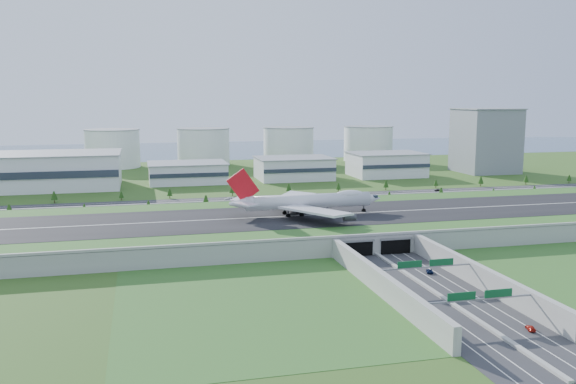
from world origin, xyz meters
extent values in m
plane|color=#2A4C17|center=(0.00, 0.00, 0.00)|extent=(1200.00, 1200.00, 0.00)
cube|color=gray|center=(0.00, 0.00, 4.00)|extent=(520.00, 100.00, 8.00)
cube|color=#2D561D|center=(0.00, 0.00, 8.08)|extent=(520.00, 100.00, 0.16)
cube|color=black|center=(0.00, 0.00, 8.22)|extent=(520.00, 58.00, 0.12)
cube|color=silver|center=(0.00, 0.00, 8.30)|extent=(520.00, 0.90, 0.02)
cube|color=gray|center=(0.00, -49.40, 8.60)|extent=(520.00, 1.20, 1.20)
cube|color=#28282B|center=(0.00, -110.00, 0.06)|extent=(34.00, 120.00, 0.12)
cube|color=gray|center=(0.00, -110.00, 0.45)|extent=(1.60, 120.00, 0.90)
cube|color=gray|center=(-18.20, -100.00, 4.00)|extent=(2.40, 100.00, 8.00)
cube|color=gray|center=(18.20, -100.00, 4.00)|extent=(2.40, 100.00, 8.00)
cube|color=black|center=(-8.50, -50.20, 3.20)|extent=(13.00, 1.20, 6.00)
cube|color=black|center=(8.50, -50.20, 3.20)|extent=(13.00, 1.20, 6.00)
cylinder|color=gray|center=(-19.00, -95.00, 3.50)|extent=(0.70, 0.70, 7.00)
cylinder|color=gray|center=(19.00, -95.00, 3.50)|extent=(0.70, 0.70, 7.00)
cube|color=gray|center=(0.00, -95.00, 7.20)|extent=(38.00, 0.50, 0.50)
cube|color=#0C4C23|center=(-6.00, -95.10, 8.60)|extent=(9.00, 0.30, 2.40)
cube|color=#0C4C23|center=(6.00, -95.10, 8.60)|extent=(9.00, 0.30, 2.40)
cylinder|color=gray|center=(-19.00, -130.00, 3.50)|extent=(0.70, 0.70, 7.00)
cylinder|color=gray|center=(19.00, -130.00, 3.50)|extent=(0.70, 0.70, 7.00)
cube|color=gray|center=(0.00, -130.00, 7.20)|extent=(38.00, 0.50, 0.50)
cube|color=#0C4C23|center=(-6.00, -130.10, 8.60)|extent=(9.00, 0.30, 2.40)
cube|color=#0C4C23|center=(6.00, -130.10, 8.60)|extent=(9.00, 0.30, 2.40)
cube|color=#28282B|center=(0.00, 95.00, 0.06)|extent=(560.00, 36.00, 0.12)
cylinder|color=#3D2819|center=(-166.18, 73.00, 1.35)|extent=(0.50, 0.50, 2.69)
cone|color=#10390F|center=(-166.18, 73.00, 4.79)|extent=(4.19, 4.19, 5.39)
cylinder|color=#3D2819|center=(-126.89, 73.00, 1.09)|extent=(0.50, 0.50, 2.17)
cone|color=#10390F|center=(-126.89, 73.00, 3.86)|extent=(3.38, 3.38, 4.35)
cylinder|color=#3D2819|center=(-91.48, 73.00, 1.16)|extent=(0.50, 0.50, 2.32)
cone|color=#10390F|center=(-91.48, 73.00, 4.13)|extent=(3.61, 3.61, 4.64)
cylinder|color=#3D2819|center=(-58.30, 73.00, 1.50)|extent=(0.50, 0.50, 2.99)
cone|color=#10390F|center=(-58.30, 73.00, 5.32)|extent=(4.66, 4.66, 5.99)
cylinder|color=#3D2819|center=(-14.29, 73.00, 1.13)|extent=(0.50, 0.50, 2.25)
cone|color=#10390F|center=(-14.29, 73.00, 4.00)|extent=(3.50, 3.50, 4.50)
cylinder|color=#3D2819|center=(22.04, 73.00, 1.05)|extent=(0.50, 0.50, 2.11)
cone|color=#10390F|center=(22.04, 73.00, 3.75)|extent=(3.28, 3.28, 4.22)
cylinder|color=#3D2819|center=(58.10, 73.00, 1.11)|extent=(0.50, 0.50, 2.23)
cone|color=#10390F|center=(58.10, 73.00, 3.96)|extent=(3.46, 3.46, 4.45)
cylinder|color=#3D2819|center=(94.20, 73.00, 1.34)|extent=(0.50, 0.50, 2.68)
cone|color=#10390F|center=(94.20, 73.00, 4.76)|extent=(4.17, 4.17, 5.36)
cylinder|color=#3D2819|center=(132.45, 73.00, 1.02)|extent=(0.50, 0.50, 2.03)
cone|color=#10390F|center=(132.45, 73.00, 3.61)|extent=(3.16, 3.16, 4.06)
cylinder|color=#3D2819|center=(163.48, 73.00, 1.13)|extent=(0.50, 0.50, 2.25)
cone|color=#10390F|center=(163.48, 73.00, 4.00)|extent=(3.50, 3.50, 4.50)
cylinder|color=#3D2819|center=(-148.39, 117.00, 1.32)|extent=(0.50, 0.50, 2.64)
cone|color=#10390F|center=(-148.39, 117.00, 4.69)|extent=(4.10, 4.10, 5.28)
cylinder|color=#3D2819|center=(-107.79, 117.00, 1.02)|extent=(0.50, 0.50, 2.05)
cone|color=#10390F|center=(-107.79, 117.00, 3.64)|extent=(3.18, 3.18, 4.09)
cylinder|color=#3D2819|center=(-77.24, 117.00, 1.15)|extent=(0.50, 0.50, 2.30)
cone|color=#10390F|center=(-77.24, 117.00, 4.09)|extent=(3.58, 3.58, 4.60)
cylinder|color=#3D2819|center=(-35.87, 117.00, 1.42)|extent=(0.50, 0.50, 2.84)
cone|color=#10390F|center=(-35.87, 117.00, 5.04)|extent=(4.41, 4.41, 5.67)
cylinder|color=#3D2819|center=(2.93, 117.00, 1.28)|extent=(0.50, 0.50, 2.56)
cone|color=#10390F|center=(2.93, 117.00, 4.56)|extent=(3.99, 3.99, 5.13)
cylinder|color=#3D2819|center=(38.62, 117.00, 1.13)|extent=(0.50, 0.50, 2.27)
cone|color=#10390F|center=(38.62, 117.00, 4.03)|extent=(3.52, 3.52, 4.53)
cylinder|color=#3D2819|center=(74.21, 117.00, 1.26)|extent=(0.50, 0.50, 2.52)
cone|color=#10390F|center=(74.21, 117.00, 4.48)|extent=(3.92, 3.92, 5.04)
cylinder|color=#3D2819|center=(113.16, 117.00, 1.11)|extent=(0.50, 0.50, 2.21)
cone|color=#10390F|center=(113.16, 117.00, 3.93)|extent=(3.44, 3.44, 4.42)
cylinder|color=#3D2819|center=(149.55, 117.00, 1.36)|extent=(0.50, 0.50, 2.72)
cone|color=#10390F|center=(149.55, 117.00, 4.84)|extent=(4.23, 4.23, 5.44)
cylinder|color=#3D2819|center=(187.68, 117.00, 1.27)|extent=(0.50, 0.50, 2.54)
cone|color=#10390F|center=(187.68, 117.00, 4.51)|extent=(3.95, 3.95, 5.08)
cylinder|color=#3D2819|center=(225.55, 117.00, 1.12)|extent=(0.50, 0.50, 2.25)
cone|color=#10390F|center=(225.55, 117.00, 3.99)|extent=(3.49, 3.49, 4.49)
cube|color=silver|center=(-170.00, 185.00, 12.50)|extent=(120.00, 60.00, 25.00)
cube|color=silver|center=(-60.00, 190.00, 7.50)|extent=(58.00, 42.00, 15.00)
cube|color=silver|center=(25.00, 190.00, 8.50)|extent=(58.00, 42.00, 17.00)
cube|color=silver|center=(105.00, 190.00, 9.50)|extent=(58.00, 42.00, 19.00)
cube|color=slate|center=(200.00, 195.00, 27.50)|extent=(46.00, 46.00, 55.00)
cylinder|color=silver|center=(-120.00, 310.00, 17.50)|extent=(50.00, 50.00, 35.00)
cylinder|color=silver|center=(-35.00, 310.00, 17.50)|extent=(50.00, 50.00, 35.00)
cylinder|color=silver|center=(50.00, 310.00, 17.50)|extent=(50.00, 50.00, 35.00)
cylinder|color=silver|center=(135.00, 310.00, 17.50)|extent=(50.00, 50.00, 35.00)
cube|color=#38526C|center=(0.00, 480.00, 0.03)|extent=(1200.00, 260.00, 0.06)
cylinder|color=silver|center=(-15.24, 1.90, 14.81)|extent=(63.18, 7.99, 7.21)
cone|color=silver|center=(18.56, 2.31, 14.81)|extent=(9.10, 7.32, 7.21)
cone|color=silver|center=(-49.04, 1.48, 15.27)|extent=(11.35, 7.35, 7.21)
ellipsoid|color=silver|center=(6.21, 2.16, 17.41)|extent=(15.44, 5.81, 4.43)
cube|color=silver|center=(-17.26, -17.28, 13.69)|extent=(30.62, 36.37, 1.78)
cube|color=silver|center=(-17.73, 21.02, 13.69)|extent=(30.10, 36.51, 1.78)
cylinder|color=#38383D|center=(-9.70, -11.56, 11.21)|extent=(5.90, 3.45, 3.38)
cylinder|color=#38383D|center=(-2.98, -23.87, 11.21)|extent=(5.90, 3.45, 3.38)
cylinder|color=#38383D|center=(-10.04, 15.48, 11.21)|extent=(5.90, 3.45, 3.38)
cylinder|color=#38383D|center=(-3.62, 27.95, 11.21)|extent=(5.90, 3.45, 3.38)
cube|color=silver|center=(-47.82, -5.83, 16.17)|extent=(12.14, 14.11, 0.68)
cube|color=silver|center=(-48.00, 8.82, 16.17)|extent=(11.96, 14.12, 0.68)
cube|color=red|center=(-47.91, 1.49, 23.83)|extent=(16.07, 1.21, 16.89)
cylinder|color=black|center=(13.87, 2.25, 8.90)|extent=(2.14, 0.79, 2.14)
cylinder|color=black|center=(-19.70, -1.77, 8.90)|extent=(2.14, 0.79, 2.14)
cylinder|color=black|center=(-19.79, 5.45, 8.90)|extent=(2.14, 0.79, 2.14)
cylinder|color=black|center=(-26.46, -1.85, 8.90)|extent=(2.14, 0.79, 2.14)
cylinder|color=black|center=(-26.55, 5.36, 8.90)|extent=(2.14, 0.79, 2.14)
imported|color=#B6B6BB|center=(-8.89, -77.86, 0.92)|extent=(2.40, 4.86, 1.59)
imported|color=silver|center=(-9.86, -125.26, 0.90)|extent=(2.91, 5.00, 1.56)
imported|color=#0D1B43|center=(9.50, -79.70, 0.80)|extent=(3.79, 5.34, 1.35)
imported|color=#A2180F|center=(11.07, -138.99, 0.81)|extent=(3.27, 5.13, 1.38)
imported|color=black|center=(106.77, 102.18, 0.86)|extent=(4.69, 2.28, 1.48)
imported|color=silver|center=(173.65, 85.86, 0.98)|extent=(6.63, 4.06, 1.72)
imported|color=white|center=(-40.56, 101.94, 0.97)|extent=(5.94, 2.55, 1.71)
camera|label=1|loc=(-95.12, -282.96, 65.88)|focal=38.00mm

